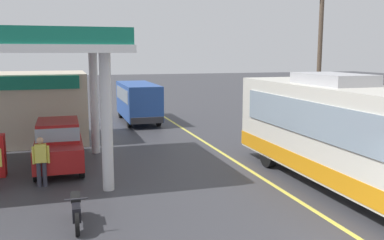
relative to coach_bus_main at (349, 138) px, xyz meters
The scene contains 9 objects.
ground 15.81m from the coach_bus_main, 97.28° to the left, with size 120.00×120.00×0.00m, color #38383D.
lane_divider_stripe 10.91m from the coach_bus_main, 100.65° to the left, with size 0.16×50.00×0.01m, color #D8CC4C.
coach_bus_main is the anchor object (origin of this frame).
gas_station_roadside 14.34m from the coach_bus_main, 140.22° to the left, with size 9.10×11.95×5.10m.
car_at_pump 10.42m from the coach_bus_main, 148.09° to the left, with size 1.70×4.20×1.82m.
minibus_opposing_lane 16.16m from the coach_bus_main, 104.50° to the left, with size 2.04×6.13×2.44m.
motorcycle_parked_forecourt 8.49m from the coach_bus_main, behind, with size 0.55×1.80×0.92m.
pedestrian_by_shop 9.94m from the coach_bus_main, 160.90° to the left, with size 0.55×0.22×1.66m.
utility_pole_roadside 10.84m from the coach_bus_main, 62.26° to the left, with size 1.80×0.24×8.61m.
Camera 1 is at (-6.55, -6.76, 4.36)m, focal length 39.92 mm.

